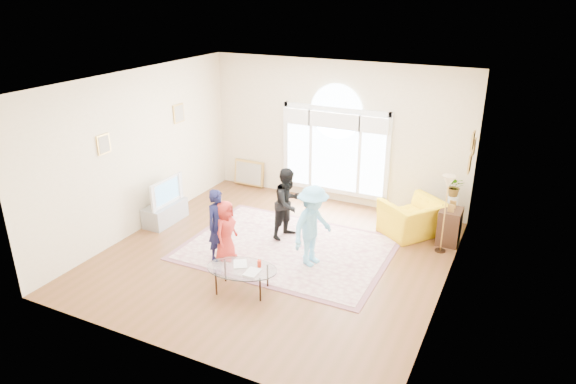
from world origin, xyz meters
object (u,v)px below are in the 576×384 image
at_px(area_rug, 287,248).
at_px(coffee_table, 242,269).
at_px(tv_console, 165,213).
at_px(television, 163,191).
at_px(armchair, 412,218).

bearing_deg(area_rug, coffee_table, -90.85).
relative_size(area_rug, tv_console, 3.60).
relative_size(area_rug, television, 3.66).
height_order(tv_console, armchair, armchair).
bearing_deg(television, area_rug, 1.11).
distance_m(tv_console, television, 0.49).
relative_size(area_rug, armchair, 3.26).
xyz_separation_m(coffee_table, armchair, (1.99, 3.26, -0.04)).
height_order(area_rug, armchair, armchair).
bearing_deg(armchair, television, -33.76).
xyz_separation_m(area_rug, tv_console, (-2.84, -0.05, 0.20)).
bearing_deg(armchair, coffee_table, 5.38).
distance_m(area_rug, television, 2.91).
bearing_deg(tv_console, area_rug, 1.10).
distance_m(coffee_table, armchair, 3.82).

